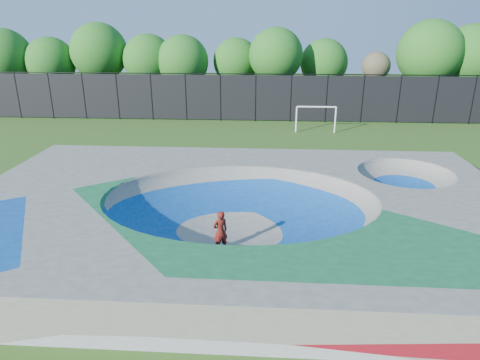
# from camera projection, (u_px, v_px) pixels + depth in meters

# --- Properties ---
(ground) EXTENTS (120.00, 120.00, 0.00)m
(ground) POSITION_uv_depth(u_px,v_px,m) (240.00, 230.00, 17.44)
(ground) COLOR #2D5116
(ground) RESTS_ON ground
(skate_deck) EXTENTS (22.00, 14.00, 1.50)m
(skate_deck) POSITION_uv_depth(u_px,v_px,m) (240.00, 214.00, 17.19)
(skate_deck) COLOR gray
(skate_deck) RESTS_ON ground
(skater) EXTENTS (0.70, 0.64, 1.60)m
(skater) POSITION_uv_depth(u_px,v_px,m) (220.00, 231.00, 15.62)
(skater) COLOR red
(skater) RESTS_ON ground
(skateboard) EXTENTS (0.80, 0.54, 0.05)m
(skateboard) POSITION_uv_depth(u_px,v_px,m) (221.00, 250.00, 15.89)
(skateboard) COLOR black
(skateboard) RESTS_ON ground
(soccer_goal) EXTENTS (3.10, 0.12, 2.05)m
(soccer_goal) POSITION_uv_depth(u_px,v_px,m) (316.00, 114.00, 32.79)
(soccer_goal) COLOR white
(soccer_goal) RESTS_ON ground
(fence) EXTENTS (48.09, 0.09, 4.04)m
(fence) POSITION_uv_depth(u_px,v_px,m) (256.00, 97.00, 36.41)
(fence) COLOR black
(fence) RESTS_ON ground
(treeline) EXTENTS (53.17, 7.06, 8.41)m
(treeline) POSITION_uv_depth(u_px,v_px,m) (262.00, 58.00, 39.80)
(treeline) COLOR #442E22
(treeline) RESTS_ON ground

